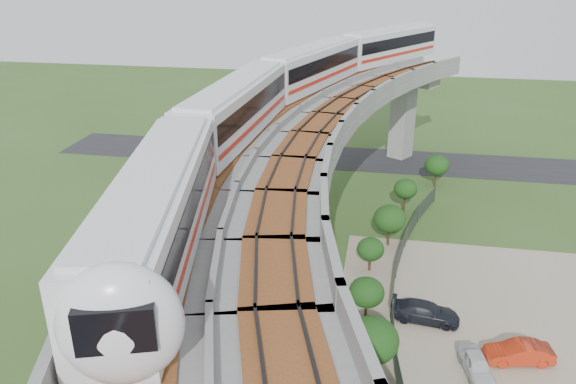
% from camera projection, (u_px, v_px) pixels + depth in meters
% --- Properties ---
extents(ground, '(160.00, 160.00, 0.00)m').
position_uv_depth(ground, '(261.00, 306.00, 36.87)').
color(ground, '#354F1F').
rests_on(ground, ground).
extents(dirt_lot, '(18.00, 26.00, 0.04)m').
position_uv_depth(dirt_lot, '(487.00, 349.00, 32.78)').
color(dirt_lot, gray).
rests_on(dirt_lot, ground).
extents(asphalt_road, '(60.00, 8.00, 0.03)m').
position_uv_depth(asphalt_road, '(318.00, 157.00, 64.06)').
color(asphalt_road, '#232326').
rests_on(asphalt_road, ground).
extents(viaduct, '(19.58, 73.98, 11.40)m').
position_uv_depth(viaduct, '(322.00, 182.00, 32.72)').
color(viaduct, '#99968E').
rests_on(viaduct, ground).
extents(metro_train, '(16.18, 60.44, 3.64)m').
position_uv_depth(metro_train, '(303.00, 88.00, 40.89)').
color(metro_train, silver).
rests_on(metro_train, ground).
extents(fence, '(3.87, 38.73, 1.50)m').
position_uv_depth(fence, '(413.00, 311.00, 35.00)').
color(fence, '#2D382D').
rests_on(fence, ground).
extents(tree_0, '(2.39, 2.39, 3.28)m').
position_uv_depth(tree_0, '(437.00, 165.00, 54.97)').
color(tree_0, '#382314').
rests_on(tree_0, ground).
extents(tree_1, '(2.05, 2.05, 3.28)m').
position_uv_depth(tree_1, '(406.00, 189.00, 49.05)').
color(tree_1, '#382314').
rests_on(tree_1, ground).
extents(tree_2, '(2.54, 2.54, 3.42)m').
position_uv_depth(tree_2, '(390.00, 219.00, 43.61)').
color(tree_2, '#382314').
rests_on(tree_2, ground).
extents(tree_3, '(1.97, 1.97, 2.62)m').
position_uv_depth(tree_3, '(371.00, 249.00, 40.26)').
color(tree_3, '#382314').
rests_on(tree_3, ground).
extents(tree_4, '(2.22, 2.22, 2.69)m').
position_uv_depth(tree_4, '(367.00, 292.00, 35.17)').
color(tree_4, '#382314').
rests_on(tree_4, ground).
extents(tree_5, '(2.85, 2.85, 3.72)m').
position_uv_depth(tree_5, '(372.00, 340.00, 29.61)').
color(tree_5, '#382314').
rests_on(tree_5, ground).
extents(car_white, '(1.99, 3.53, 1.13)m').
position_uv_depth(car_white, '(477.00, 366.00, 30.58)').
color(car_white, silver).
rests_on(car_white, dirt_lot).
extents(car_red, '(3.96, 1.97, 1.25)m').
position_uv_depth(car_red, '(519.00, 353.00, 31.50)').
color(car_red, '#B52910').
rests_on(car_red, dirt_lot).
extents(car_dark, '(4.40, 2.16, 1.23)m').
position_uv_depth(car_dark, '(425.00, 312.00, 35.10)').
color(car_dark, black).
rests_on(car_dark, dirt_lot).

